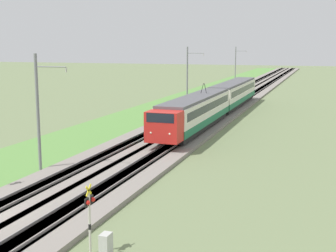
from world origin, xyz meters
The scene contains 11 objects.
ballast_main centered at (50.00, 0.00, 0.15)m, with size 240.00×4.40×0.30m.
ballast_adjacent centered at (50.00, -3.86, 0.15)m, with size 240.00×4.40×0.30m.
track_main centered at (50.00, 0.00, 0.16)m, with size 240.00×1.57×0.45m.
track_adjacent centered at (50.00, -3.86, 0.16)m, with size 240.00×1.57×0.45m.
grass_verge centered at (50.00, 5.87, 0.06)m, with size 240.00×8.21×0.12m.
passenger_train centered at (37.46, -3.86, 2.28)m, with size 41.88×3.00×4.89m.
crossing_signal_far centered at (-1.94, -7.20, 1.89)m, with size 0.70×0.23×3.11m.
catenary_mast_near centered at (8.96, 2.58, 4.34)m, with size 0.22×2.56×8.39m.
catenary_mast_mid centered at (46.01, 2.59, 4.53)m, with size 0.22×2.56×8.77m.
catenary_mast_far centered at (83.06, 2.58, 4.48)m, with size 0.22×2.56×8.67m.
equipment_cabinet centered at (-2.10, -8.02, 0.55)m, with size 0.58×0.41×1.09m.
Camera 1 is at (-18.90, -16.52, 8.92)m, focal length 50.00 mm.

